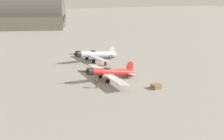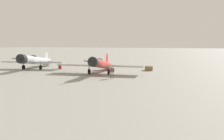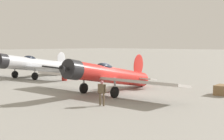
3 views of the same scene
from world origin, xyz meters
name	(u,v)px [view 2 (image 2 of 3)]	position (x,y,z in m)	size (l,w,h in m)	color
ground_plane	(102,73)	(0.00, 0.00, 0.00)	(400.00, 400.00, 0.00)	gray
airplane_foreground	(101,64)	(-0.05, 0.52, 1.43)	(13.40, 11.08, 3.06)	red
airplane_mid_apron	(35,61)	(13.64, -1.23, 1.51)	(11.54, 11.87, 2.96)	#B7BABF
ground_crew_mechanic	(112,71)	(-2.96, 4.01, 0.96)	(0.61, 0.28, 1.58)	brown
equipment_crate	(149,68)	(-6.92, -5.08, 0.37)	(1.44, 1.50, 0.75)	olive
fuel_drum	(60,66)	(8.94, -2.07, 0.45)	(0.60, 0.60, 0.90)	maroon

